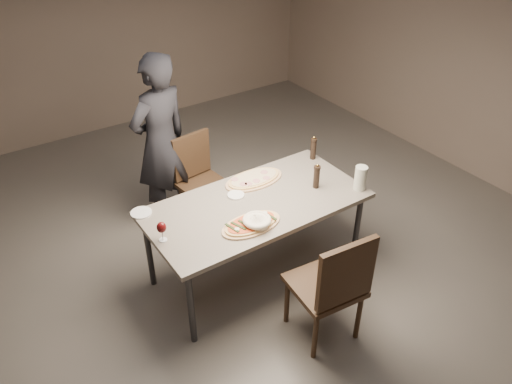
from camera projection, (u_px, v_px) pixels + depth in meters
room at (256, 130)px, 3.67m from camera, size 7.00×7.00×7.00m
dining_table at (256, 208)px, 4.06m from camera, size 1.80×0.90×0.75m
zucchini_pizza at (251, 224)px, 3.77m from camera, size 0.50×0.27×0.05m
ham_pizza at (254, 179)px, 4.29m from camera, size 0.55×0.30×0.04m
bread_basket at (257, 222)px, 3.74m from camera, size 0.22×0.22×0.08m
oil_dish at (236, 195)px, 4.10m from camera, size 0.14×0.14×0.02m
pepper_mill_left at (317, 176)px, 4.16m from camera, size 0.06×0.06×0.23m
pepper_mill_right at (313, 148)px, 4.56m from camera, size 0.06×0.06×0.23m
carafe at (360, 178)px, 4.14m from camera, size 0.10×0.10×0.21m
wine_glass at (162, 228)px, 3.57m from camera, size 0.07×0.07×0.16m
side_plate at (141, 213)px, 3.90m from camera, size 0.17×0.17×0.01m
chair_near at (333, 284)px, 3.53m from camera, size 0.52×0.52×1.00m
chair_far at (199, 175)px, 4.83m from camera, size 0.48×0.48×0.90m
diner at (161, 143)px, 4.64m from camera, size 0.71×0.56×1.72m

